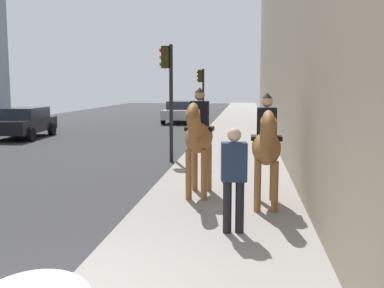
{
  "coord_description": "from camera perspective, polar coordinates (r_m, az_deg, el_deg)",
  "views": [
    {
      "loc": [
        -4.53,
        -2.16,
        2.48
      ],
      "look_at": [
        4.0,
        -1.16,
        1.4
      ],
      "focal_mm": 43.56,
      "sensor_mm": 36.0,
      "label": 1
    }
  ],
  "objects": [
    {
      "name": "mounted_horse_near",
      "position": [
        9.89,
        0.83,
        1.02
      ],
      "size": [
        2.15,
        0.61,
        2.32
      ],
      "rotation": [
        0.0,
        0.0,
        3.11
      ],
      "color": "brown",
      "rests_on": "sidewalk_slab"
    },
    {
      "name": "mounted_horse_far",
      "position": [
        9.1,
        9.1,
        -0.17
      ],
      "size": [
        2.15,
        0.61,
        2.23
      ],
      "rotation": [
        0.0,
        0.0,
        3.13
      ],
      "color": "brown",
      "rests_on": "sidewalk_slab"
    },
    {
      "name": "pedestrian_greeting",
      "position": [
        7.45,
        5.15,
        -3.58
      ],
      "size": [
        0.31,
        0.43,
        1.7
      ],
      "rotation": [
        0.0,
        0.0,
        0.13
      ],
      "color": "black",
      "rests_on": "sidewalk_slab"
    },
    {
      "name": "car_near_lane",
      "position": [
        23.41,
        -19.99,
        2.55
      ],
      "size": [
        4.21,
        2.24,
        1.44
      ],
      "rotation": [
        0.0,
        0.0,
        3.19
      ],
      "color": "black",
      "rests_on": "ground"
    },
    {
      "name": "car_mid_lane",
      "position": [
        31.19,
        -1.35,
        4.03
      ],
      "size": [
        4.59,
        2.16,
        1.44
      ],
      "rotation": [
        0.0,
        0.0,
        3.11
      ],
      "color": "#B7BABF",
      "rests_on": "ground"
    },
    {
      "name": "traffic_light_near_curb",
      "position": [
        15.05,
        -2.92,
        7.38
      ],
      "size": [
        0.2,
        0.44,
        3.78
      ],
      "color": "black",
      "rests_on": "ground"
    },
    {
      "name": "traffic_light_far_curb",
      "position": [
        26.58,
        1.19,
        6.81
      ],
      "size": [
        0.2,
        0.44,
        3.41
      ],
      "color": "black",
      "rests_on": "ground"
    }
  ]
}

